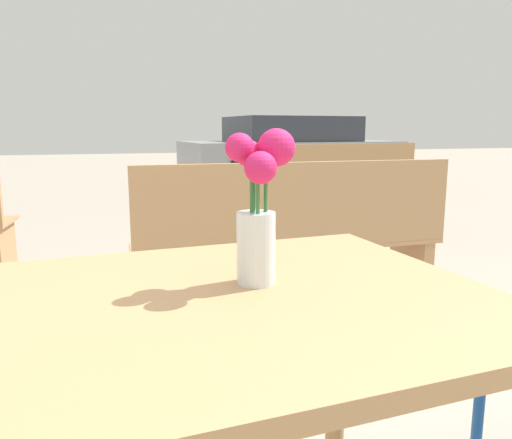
{
  "coord_description": "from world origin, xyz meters",
  "views": [
    {
      "loc": [
        -0.15,
        -0.78,
        1.0
      ],
      "look_at": [
        0.11,
        0.05,
        0.84
      ],
      "focal_mm": 35.0,
      "sensor_mm": 36.0,
      "label": 1
    }
  ],
  "objects_px": {
    "bench_middle": "(294,243)",
    "bench_far": "(336,182)",
    "table_front": "(201,356)",
    "flower_vase": "(258,210)",
    "parked_car": "(290,150)"
  },
  "relations": [
    {
      "from": "bench_middle",
      "to": "bench_far",
      "type": "bearing_deg",
      "value": 59.17
    },
    {
      "from": "table_front",
      "to": "bench_far",
      "type": "xyz_separation_m",
      "value": [
        2.13,
        3.74,
        -0.15
      ]
    },
    {
      "from": "bench_middle",
      "to": "table_front",
      "type": "bearing_deg",
      "value": -117.62
    },
    {
      "from": "bench_middle",
      "to": "bench_far",
      "type": "height_order",
      "value": "same"
    },
    {
      "from": "flower_vase",
      "to": "bench_far",
      "type": "bearing_deg",
      "value": 61.4
    },
    {
      "from": "flower_vase",
      "to": "parked_car",
      "type": "distance_m",
      "value": 8.89
    },
    {
      "from": "flower_vase",
      "to": "bench_middle",
      "type": "height_order",
      "value": "flower_vase"
    },
    {
      "from": "table_front",
      "to": "bench_far",
      "type": "bearing_deg",
      "value": 60.34
    },
    {
      "from": "table_front",
      "to": "parked_car",
      "type": "distance_m",
      "value": 8.97
    },
    {
      "from": "bench_middle",
      "to": "parked_car",
      "type": "xyz_separation_m",
      "value": [
        2.7,
        6.9,
        0.13
      ]
    },
    {
      "from": "table_front",
      "to": "flower_vase",
      "type": "bearing_deg",
      "value": 23.24
    },
    {
      "from": "bench_far",
      "to": "parked_car",
      "type": "relative_size",
      "value": 0.44
    },
    {
      "from": "bench_far",
      "to": "parked_car",
      "type": "xyz_separation_m",
      "value": [
        1.29,
        4.55,
        0.11
      ]
    },
    {
      "from": "flower_vase",
      "to": "bench_far",
      "type": "height_order",
      "value": "flower_vase"
    },
    {
      "from": "flower_vase",
      "to": "bench_far",
      "type": "xyz_separation_m",
      "value": [
        2.01,
        3.69,
        -0.39
      ]
    }
  ]
}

